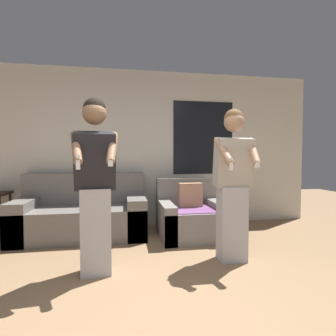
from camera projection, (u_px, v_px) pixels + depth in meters
wall_back at (136, 148)px, 4.57m from camera, size 6.44×0.07×2.70m
couch at (83, 215)px, 4.00m from camera, size 1.89×0.93×0.94m
armchair at (191, 216)px, 4.01m from camera, size 0.97×0.94×0.86m
person_left at (95, 184)px, 2.65m from camera, size 0.47×0.53×1.79m
person_right at (233, 183)px, 3.01m from camera, size 0.47×0.49×1.75m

